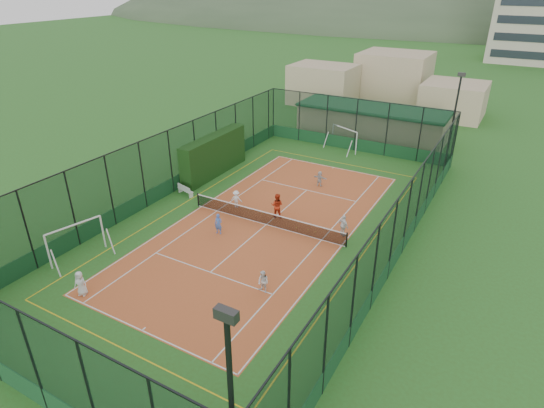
{
  "coord_description": "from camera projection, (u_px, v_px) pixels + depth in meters",
  "views": [
    {
      "loc": [
        13.64,
        -23.34,
        15.22
      ],
      "look_at": [
        -0.03,
        0.86,
        1.2
      ],
      "focal_mm": 30.0,
      "sensor_mm": 36.0,
      "label": 1
    }
  ],
  "objects": [
    {
      "name": "child_far_back",
      "position": [
        320.0,
        179.0,
        36.43
      ],
      "size": [
        1.17,
        0.41,
        1.25
      ],
      "primitive_type": "imported",
      "rotation": [
        0.0,
        0.0,
        3.11
      ],
      "color": "silver",
      "rests_on": "court_slab"
    },
    {
      "name": "child_far_right",
      "position": [
        343.0,
        226.0,
        29.35
      ],
      "size": [
        0.94,
        0.74,
        1.49
      ],
      "primitive_type": "imported",
      "rotation": [
        0.0,
        0.0,
        2.64
      ],
      "color": "white",
      "rests_on": "court_slab"
    },
    {
      "name": "hedge_left",
      "position": [
        214.0,
        155.0,
        38.2
      ],
      "size": [
        1.16,
        7.75,
        3.39
      ],
      "primitive_type": "cube",
      "color": "black",
      "rests_on": "ground"
    },
    {
      "name": "tennis_net",
      "position": [
        266.0,
        218.0,
        30.75
      ],
      "size": [
        11.67,
        0.12,
        1.06
      ],
      "primitive_type": null,
      "color": "black",
      "rests_on": "ground"
    },
    {
      "name": "floodlight_ne",
      "position": [
        453.0,
        123.0,
        38.26
      ],
      "size": [
        0.6,
        0.26,
        8.25
      ],
      "primitive_type": null,
      "color": "black",
      "rests_on": "ground"
    },
    {
      "name": "perimeter_fence",
      "position": [
        266.0,
        192.0,
        29.87
      ],
      "size": [
        18.12,
        34.12,
        5.0
      ],
      "primitive_type": null,
      "color": "black",
      "rests_on": "ground"
    },
    {
      "name": "child_near_left",
      "position": [
        81.0,
        283.0,
        23.89
      ],
      "size": [
        0.82,
        0.67,
        1.43
      ],
      "primitive_type": "imported",
      "rotation": [
        0.0,
        0.0,
        0.37
      ],
      "color": "white",
      "rests_on": "court_slab"
    },
    {
      "name": "child_far_left",
      "position": [
        236.0,
        199.0,
        33.03
      ],
      "size": [
        0.95,
        0.7,
        1.32
      ],
      "primitive_type": "imported",
      "rotation": [
        0.0,
        0.0,
        3.41
      ],
      "color": "white",
      "rests_on": "court_slab"
    },
    {
      "name": "distant_hills",
      "position": [
        498.0,
        28.0,
        147.58
      ],
      "size": [
        200.0,
        60.0,
        24.0
      ],
      "primitive_type": null,
      "color": "#384C33",
      "rests_on": "ground"
    },
    {
      "name": "coach",
      "position": [
        277.0,
        205.0,
        31.6
      ],
      "size": [
        1.0,
        0.86,
        1.78
      ],
      "primitive_type": "imported",
      "rotation": [
        0.0,
        0.0,
        3.39
      ],
      "color": "red",
      "rests_on": "court_slab"
    },
    {
      "name": "court_slab",
      "position": [
        266.0,
        225.0,
        30.99
      ],
      "size": [
        11.17,
        23.97,
        0.01
      ],
      "primitive_type": "cube",
      "color": "#B55628",
      "rests_on": "ground"
    },
    {
      "name": "clubhouse",
      "position": [
        372.0,
        122.0,
        47.38
      ],
      "size": [
        15.2,
        7.2,
        3.15
      ],
      "primitive_type": null,
      "color": "tan",
      "rests_on": "ground"
    },
    {
      "name": "child_near_mid",
      "position": [
        218.0,
        224.0,
        29.62
      ],
      "size": [
        0.56,
        0.42,
        1.41
      ],
      "primitive_type": "imported",
      "rotation": [
        0.0,
        0.0,
        0.17
      ],
      "color": "#476FC9",
      "rests_on": "court_slab"
    },
    {
      "name": "tennis_balls",
      "position": [
        283.0,
        221.0,
        31.31
      ],
      "size": [
        5.68,
        0.69,
        0.07
      ],
      "color": "#CCE033",
      "rests_on": "court_slab"
    },
    {
      "name": "ground",
      "position": [
        266.0,
        225.0,
        30.99
      ],
      "size": [
        300.0,
        300.0,
        0.0
      ],
      "primitive_type": "plane",
      "color": "#305D20",
      "rests_on": "ground"
    },
    {
      "name": "child_near_right",
      "position": [
        263.0,
        282.0,
        24.12
      ],
      "size": [
        0.72,
        0.61,
        1.31
      ],
      "primitive_type": "imported",
      "rotation": [
        0.0,
        0.0,
        -0.2
      ],
      "color": "white",
      "rests_on": "court_slab"
    },
    {
      "name": "white_bench",
      "position": [
        185.0,
        190.0,
        35.01
      ],
      "size": [
        1.63,
        0.82,
        0.89
      ],
      "primitive_type": null,
      "rotation": [
        0.0,
        0.0,
        -0.26
      ],
      "color": "white",
      "rests_on": "ground"
    },
    {
      "name": "futsal_goal_near",
      "position": [
        77.0,
        242.0,
        26.93
      ],
      "size": [
        3.57,
        1.87,
        2.21
      ],
      "primitive_type": null,
      "rotation": [
        0.0,
        0.0,
        1.3
      ],
      "color": "white",
      "rests_on": "ground"
    },
    {
      "name": "futsal_goal_far",
      "position": [
        344.0,
        139.0,
        43.81
      ],
      "size": [
        3.47,
        2.3,
        2.17
      ],
      "primitive_type": null,
      "rotation": [
        0.0,
        0.0,
        -0.43
      ],
      "color": "white",
      "rests_on": "ground"
    }
  ]
}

